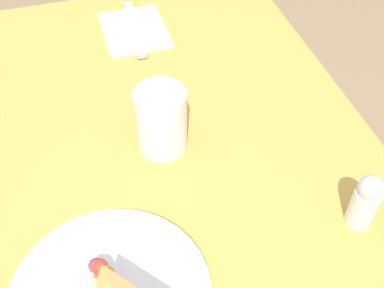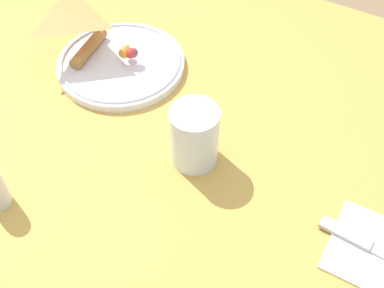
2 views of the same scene
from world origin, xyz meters
TOP-DOWN VIEW (x-y plane):
  - ground_plane at (0.00, 0.00)m, footprint 6.00×6.00m
  - dining_table at (0.00, 0.00)m, footprint 1.13×0.90m
  - plate_pizza at (-0.18, 0.02)m, footprint 0.25×0.25m
  - milk_glass at (0.07, -0.10)m, footprint 0.08×0.08m
  - butter_knife at (0.39, -0.12)m, footprint 0.21×0.03m

SIDE VIEW (x-z plane):
  - ground_plane at x=0.00m, z-range 0.00..0.00m
  - dining_table at x=0.00m, z-range 0.26..0.97m
  - butter_knife at x=0.39m, z-range 0.71..0.72m
  - plate_pizza at x=-0.18m, z-range 0.70..0.75m
  - milk_glass at x=0.07m, z-range 0.71..0.82m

